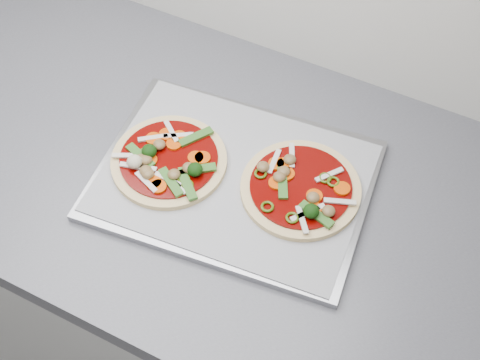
% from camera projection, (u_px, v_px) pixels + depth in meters
% --- Properties ---
extents(base_cabinet, '(3.60, 0.60, 0.86)m').
position_uv_depth(base_cabinet, '(301.00, 341.00, 1.39)').
color(base_cabinet, silver).
rests_on(base_cabinet, ground).
extents(countertop, '(3.60, 0.60, 0.04)m').
position_uv_depth(countertop, '(322.00, 226.00, 1.02)').
color(countertop, slate).
rests_on(countertop, base_cabinet).
extents(baking_tray, '(0.45, 0.35, 0.01)m').
position_uv_depth(baking_tray, '(234.00, 180.00, 1.04)').
color(baking_tray, gray).
rests_on(baking_tray, countertop).
extents(parchment, '(0.42, 0.33, 0.00)m').
position_uv_depth(parchment, '(234.00, 177.00, 1.04)').
color(parchment, '#A0A1A6').
rests_on(parchment, baking_tray).
extents(pizza_left, '(0.25, 0.25, 0.03)m').
position_uv_depth(pizza_left, '(168.00, 161.00, 1.04)').
color(pizza_left, '#F1D28A').
rests_on(pizza_left, parchment).
extents(pizza_right, '(0.19, 0.19, 0.03)m').
position_uv_depth(pizza_right, '(300.00, 188.00, 1.01)').
color(pizza_right, '#F1D28A').
rests_on(pizza_right, parchment).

